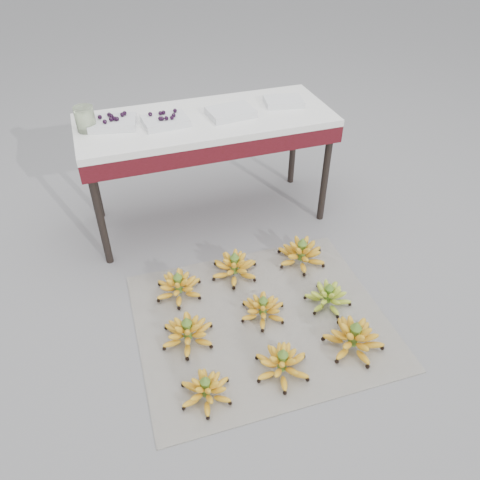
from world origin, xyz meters
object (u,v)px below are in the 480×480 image
object	(u,v)px
bunch_front_center	(282,364)
vendor_table	(206,130)
bunch_front_right	(354,338)
tray_left	(165,121)
bunch_back_right	(301,253)
bunch_front_left	(206,390)
bunch_mid_center	(263,309)
bunch_mid_right	(328,297)
tray_far_left	(113,123)
glass_jar	(85,119)
bunch_back_left	(179,286)
bunch_mid_left	(188,332)
tray_far_right	(284,101)
bunch_back_center	(235,267)
tray_right	(231,112)
newspaper_mat	(261,320)

from	to	relation	value
bunch_front_center	vendor_table	world-z (taller)	vendor_table
bunch_front_right	tray_left	size ratio (longest dim) A/B	1.41
bunch_front_right	bunch_back_right	distance (m)	0.65
bunch_front_left	bunch_front_right	distance (m)	0.75
bunch_mid_center	bunch_mid_right	world-z (taller)	bunch_mid_right
tray_far_left	glass_jar	size ratio (longest dim) A/B	2.12
bunch_back_left	tray_left	distance (m)	0.92
bunch_mid_right	tray_left	size ratio (longest dim) A/B	1.19
bunch_mid_left	bunch_front_right	bearing A→B (deg)	-31.71
bunch_front_left	bunch_mid_left	bearing A→B (deg)	79.55
vendor_table	tray_far_left	world-z (taller)	tray_far_left
tray_left	bunch_front_center	bearing A→B (deg)	-80.31
vendor_table	tray_far_right	world-z (taller)	tray_far_right
bunch_back_center	tray_right	xyz separation A→B (m)	(0.17, 0.56, 0.66)
tray_right	glass_jar	bearing A→B (deg)	175.31
bunch_mid_center	tray_left	distance (m)	1.16
bunch_front_center	bunch_back_left	xyz separation A→B (m)	(-0.34, 0.64, -0.00)
bunch_back_right	tray_far_left	world-z (taller)	tray_far_left
tray_far_right	bunch_back_center	bearing A→B (deg)	-129.90
bunch_mid_right	tray_far_right	world-z (taller)	tray_far_right
bunch_front_center	bunch_front_right	size ratio (longest dim) A/B	0.88
bunch_front_center	bunch_mid_left	size ratio (longest dim) A/B	1.04
bunch_back_center	glass_jar	bearing A→B (deg)	154.48
bunch_front_left	bunch_front_center	world-z (taller)	bunch_front_center
bunch_mid_left	bunch_mid_center	world-z (taller)	bunch_mid_left
bunch_front_left	tray_far_right	bearing A→B (deg)	46.07
bunch_mid_center	bunch_back_left	bearing A→B (deg)	136.52
bunch_front_center	tray_left	xyz separation A→B (m)	(-0.22, 1.26, 0.67)
glass_jar	bunch_front_center	bearing A→B (deg)	-64.39
vendor_table	tray_left	bearing A→B (deg)	-173.40
tray_far_left	bunch_mid_right	bearing A→B (deg)	-48.56
bunch_front_right	glass_jar	distance (m)	1.79
bunch_mid_right	bunch_back_left	xyz separation A→B (m)	(-0.73, 0.32, 0.00)
tray_far_left	newspaper_mat	bearing A→B (deg)	-62.92
bunch_front_left	tray_far_right	xyz separation A→B (m)	(0.88, 1.33, 0.67)
bunch_front_right	bunch_back_center	world-z (taller)	bunch_front_right
bunch_back_center	glass_jar	size ratio (longest dim) A/B	2.57
bunch_front_center	tray_far_right	bearing A→B (deg)	83.61
bunch_mid_left	bunch_back_right	size ratio (longest dim) A/B	0.93
bunch_mid_right	bunch_back_right	xyz separation A→B (m)	(0.01, 0.36, 0.01)
vendor_table	tray_right	bearing A→B (deg)	-12.68
bunch_mid_center	bunch_back_center	world-z (taller)	bunch_back_center
bunch_front_center	bunch_front_right	world-z (taller)	bunch_front_right
tray_far_left	tray_left	xyz separation A→B (m)	(0.28, -0.07, -0.00)
bunch_front_left	bunch_back_center	xyz separation A→B (m)	(0.36, 0.71, 0.01)
tray_right	tray_far_right	size ratio (longest dim) A/B	1.10
bunch_front_left	bunch_mid_center	distance (m)	0.54
bunch_back_right	bunch_front_right	bearing A→B (deg)	-102.39
glass_jar	bunch_back_center	bearing A→B (deg)	-44.82
bunch_front_right	bunch_back_left	world-z (taller)	bunch_front_right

